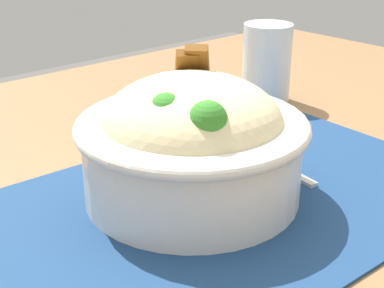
% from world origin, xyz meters
% --- Properties ---
extents(table, '(1.19, 0.99, 0.75)m').
position_xyz_m(table, '(0.00, 0.00, 0.68)').
color(table, olive).
rests_on(table, ground_plane).
extents(placemat, '(0.47, 0.31, 0.00)m').
position_xyz_m(placemat, '(-0.04, 0.02, 0.75)').
color(placemat, navy).
rests_on(placemat, table).
extents(bowl, '(0.20, 0.20, 0.13)m').
position_xyz_m(bowl, '(-0.05, 0.05, 0.81)').
color(bowl, silver).
rests_on(bowl, placemat).
extents(fork, '(0.03, 0.13, 0.00)m').
position_xyz_m(fork, '(0.05, 0.05, 0.76)').
color(fork, beige).
rests_on(fork, placemat).
extents(drinking_glass, '(0.06, 0.06, 0.10)m').
position_xyz_m(drinking_glass, '(0.20, 0.18, 0.80)').
color(drinking_glass, silver).
rests_on(drinking_glass, table).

